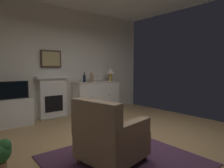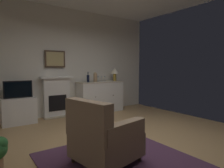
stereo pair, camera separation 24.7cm
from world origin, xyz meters
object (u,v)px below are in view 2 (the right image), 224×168
fireplace_unit (57,97)px  table_lamp (115,72)px  framed_picture (55,59)px  wine_glass_left (98,77)px  wine_glass_right (105,77)px  tv_set (18,89)px  tv_cabinet (19,111)px  wine_glass_center (101,77)px  sideboard_cabinet (101,97)px  vase_decorative (95,77)px  wine_bottle (88,78)px  armchair (103,137)px

fireplace_unit → table_lamp: size_ratio=2.75×
fireplace_unit → framed_picture: (-0.00, 0.05, 1.02)m
wine_glass_left → wine_glass_right: (0.22, -0.04, 0.00)m
wine_glass_right → tv_set: bearing=-180.0°
tv_cabinet → wine_glass_center: bearing=-0.2°
sideboard_cabinet → tv_cabinet: (-2.27, 0.02, -0.15)m
table_lamp → framed_picture: bearing=173.0°
wine_glass_center → vase_decorative: bearing=-166.7°
sideboard_cabinet → wine_bottle: size_ratio=4.86×
sideboard_cabinet → table_lamp: table_lamp is taller
sideboard_cabinet → vase_decorative: vase_decorative is taller
fireplace_unit → framed_picture: bearing=90.0°
framed_picture → table_lamp: framed_picture is taller
vase_decorative → tv_cabinet: vase_decorative is taller
fireplace_unit → wine_glass_left: bearing=-6.8°
wine_glass_right → tv_cabinet: (-2.42, 0.02, -0.73)m
fireplace_unit → framed_picture: framed_picture is taller
tv_cabinet → framed_picture: bearing=12.0°
table_lamp → vase_decorative: 0.75m
wine_glass_right → tv_cabinet: bearing=179.5°
sideboard_cabinet → framed_picture: bearing=170.2°
sideboard_cabinet → wine_glass_center: 0.58m
wine_bottle → tv_set: 1.86m
wine_glass_right → vase_decorative: size_ratio=0.59×
sideboard_cabinet → armchair: sideboard_cabinet is taller
tv_cabinet → sideboard_cabinet: bearing=-0.4°
wine_glass_left → wine_glass_center: 0.11m
vase_decorative → table_lamp: bearing=3.9°
wine_glass_center → wine_glass_right: size_ratio=1.00×
wine_glass_right → tv_set: size_ratio=0.27×
fireplace_unit → tv_set: (-0.98, -0.19, 0.28)m
wine_glass_left → armchair: (-1.61, -2.82, -0.66)m
tv_set → table_lamp: bearing=0.2°
vase_decorative → armchair: vase_decorative is taller
wine_bottle → framed_picture: bearing=166.2°
sideboard_cabinet → wine_glass_left: (-0.07, 0.03, 0.58)m
vase_decorative → armchair: (-1.47, -2.74, -0.68)m
wine_bottle → tv_cabinet: bearing=179.8°
fireplace_unit → framed_picture: size_ratio=2.00×
wine_glass_center → armchair: bearing=-121.6°
sideboard_cabinet → tv_cabinet: 2.27m
wine_bottle → vase_decorative: wine_bottle is taller
framed_picture → wine_bottle: bearing=-13.8°
wine_glass_right → vase_decorative: bearing=-173.0°
vase_decorative → wine_glass_right: bearing=7.0°
framed_picture → armchair: framed_picture is taller
wine_bottle → tv_cabinet: (-1.85, 0.01, -0.72)m
table_lamp → sideboard_cabinet: bearing=-180.0°
fireplace_unit → wine_bottle: wine_bottle is taller
wine_glass_left → vase_decorative: vase_decorative is taller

